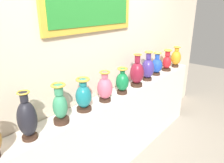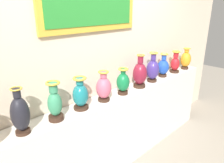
{
  "view_description": "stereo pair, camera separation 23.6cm",
  "coord_description": "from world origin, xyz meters",
  "views": [
    {
      "loc": [
        -1.71,
        -1.42,
        1.99
      ],
      "look_at": [
        0.0,
        0.0,
        1.18
      ],
      "focal_mm": 33.76,
      "sensor_mm": 36.0,
      "label": 1
    },
    {
      "loc": [
        -1.55,
        -1.59,
        1.99
      ],
      "look_at": [
        0.0,
        0.0,
        1.18
      ],
      "focal_mm": 33.76,
      "sensor_mm": 36.0,
      "label": 2
    }
  ],
  "objects": [
    {
      "name": "vase_crimson",
      "position": [
        1.34,
        -0.02,
        1.15
      ],
      "size": [
        0.14,
        0.14,
        0.34
      ],
      "color": "#382319",
      "rests_on": "display_shelf"
    },
    {
      "name": "vase_jade",
      "position": [
        -0.73,
        -0.03,
        1.17
      ],
      "size": [
        0.14,
        0.14,
        0.37
      ],
      "color": "#382319",
      "rests_on": "display_shelf"
    },
    {
      "name": "vase_rose",
      "position": [
        -0.15,
        -0.02,
        1.16
      ],
      "size": [
        0.17,
        0.17,
        0.34
      ],
      "color": "#382319",
      "rests_on": "display_shelf"
    },
    {
      "name": "vase_teal",
      "position": [
        -0.44,
        -0.01,
        1.16
      ],
      "size": [
        0.16,
        0.16,
        0.34
      ],
      "color": "#382319",
      "rests_on": "display_shelf"
    },
    {
      "name": "vase_onyx",
      "position": [
        -1.04,
        -0.03,
        1.18
      ],
      "size": [
        0.15,
        0.15,
        0.4
      ],
      "color": "#382319",
      "rests_on": "display_shelf"
    },
    {
      "name": "display_shelf",
      "position": [
        0.0,
        0.0,
        0.5
      ],
      "size": [
        3.71,
        0.28,
        1.01
      ],
      "primitive_type": "cube",
      "color": "silver",
      "rests_on": "ground_plane"
    },
    {
      "name": "vase_emerald",
      "position": [
        0.14,
        -0.04,
        1.15
      ],
      "size": [
        0.15,
        0.15,
        0.32
      ],
      "color": "#382319",
      "rests_on": "display_shelf"
    },
    {
      "name": "vase_amber",
      "position": [
        1.62,
        -0.04,
        1.17
      ],
      "size": [
        0.16,
        0.16,
        0.34
      ],
      "color": "#382319",
      "rests_on": "display_shelf"
    },
    {
      "name": "back_wall",
      "position": [
        -0.0,
        0.2,
        1.44
      ],
      "size": [
        5.69,
        0.14,
        2.86
      ],
      "color": "beige",
      "rests_on": "ground_plane"
    },
    {
      "name": "vase_sapphire",
      "position": [
        1.03,
        -0.01,
        1.15
      ],
      "size": [
        0.16,
        0.16,
        0.34
      ],
      "color": "#382319",
      "rests_on": "display_shelf"
    },
    {
      "name": "vase_indigo",
      "position": [
        0.74,
        -0.02,
        1.18
      ],
      "size": [
        0.17,
        0.17,
        0.41
      ],
      "color": "#382319",
      "rests_on": "display_shelf"
    },
    {
      "name": "vase_burgundy",
      "position": [
        0.45,
        -0.04,
        1.18
      ],
      "size": [
        0.18,
        0.18,
        0.42
      ],
      "color": "#382319",
      "rests_on": "display_shelf"
    }
  ]
}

